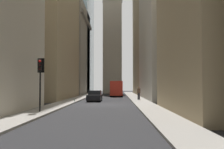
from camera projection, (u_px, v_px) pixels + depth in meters
ground_plane at (103, 105)px, 28.62m from camera, size 135.00×135.00×0.00m
sidewalk_right at (61, 104)px, 28.71m from camera, size 90.00×2.20×0.14m
sidewalk_left at (145, 104)px, 28.54m from camera, size 90.00×2.20×0.14m
building_left_far at (158, 26)px, 58.79m from camera, size 19.38×10.50×30.48m
building_left_midfar at (177, 36)px, 39.91m from camera, size 17.72×10.00×19.10m
building_right_midfar at (38, 19)px, 40.79m from camera, size 18.15×10.00×24.57m
building_right_far at (64, 51)px, 60.68m from camera, size 17.68×10.50×19.86m
church_spire at (112, 13)px, 68.04m from camera, size 5.18×5.18×39.22m
delivery_truck at (116, 89)px, 49.58m from camera, size 6.46×2.25×2.84m
sedan_black at (95, 96)px, 34.78m from camera, size 4.30×1.78×1.42m
traffic_light_foreground at (40, 72)px, 20.08m from camera, size 0.43×0.52×4.05m
pedestrian at (139, 92)px, 36.48m from camera, size 0.26×0.44×1.76m
discarded_bottle at (75, 100)px, 32.18m from camera, size 0.07×0.07×0.27m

